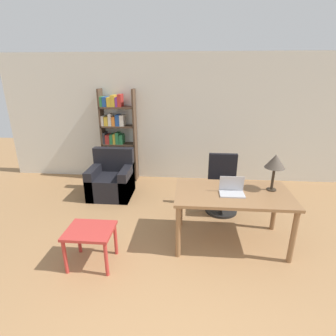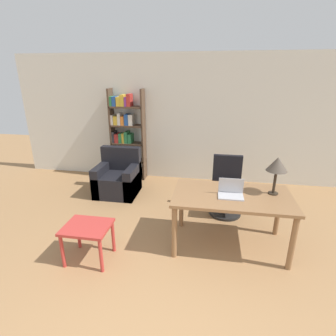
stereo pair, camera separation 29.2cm
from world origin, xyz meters
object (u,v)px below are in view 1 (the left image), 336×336
at_px(table_lamp, 275,162).
at_px(bookshelf, 117,141).
at_px(desk, 232,199).
at_px(office_chair, 222,187).
at_px(armchair, 112,181).
at_px(side_table_blue, 90,235).
at_px(laptop, 232,190).

distance_m(table_lamp, bookshelf, 3.46).
distance_m(desk, table_lamp, 0.75).
xyz_separation_m(office_chair, armchair, (-2.09, 0.42, -0.13)).
relative_size(side_table_blue, armchair, 0.63).
xyz_separation_m(laptop, table_lamp, (0.56, 0.16, 0.35)).
xyz_separation_m(office_chair, bookshelf, (-2.17, 1.29, 0.46)).
relative_size(desk, bookshelf, 0.78).
bearing_deg(office_chair, laptop, -90.62).
distance_m(table_lamp, office_chair, 1.24).
xyz_separation_m(desk, bookshelf, (-2.19, 2.24, 0.22)).
distance_m(laptop, armchair, 2.57).
bearing_deg(laptop, bookshelf, 133.38).
height_order(laptop, table_lamp, table_lamp).
xyz_separation_m(laptop, side_table_blue, (-1.76, -0.56, -0.42)).
height_order(office_chair, side_table_blue, office_chair).
relative_size(table_lamp, side_table_blue, 0.89).
xyz_separation_m(side_table_blue, bookshelf, (-0.40, 2.85, 0.49)).
xyz_separation_m(table_lamp, bookshelf, (-2.72, 2.12, -0.28)).
bearing_deg(side_table_blue, armchair, 99.05).
bearing_deg(office_chair, bookshelf, 149.25).
relative_size(office_chair, armchair, 1.10).
relative_size(laptop, office_chair, 0.32).
height_order(laptop, armchair, laptop).
bearing_deg(armchair, table_lamp, -25.34).
bearing_deg(desk, bookshelf, 134.24).
bearing_deg(table_lamp, office_chair, 123.53).
relative_size(desk, laptop, 4.82).
height_order(table_lamp, office_chair, table_lamp).
height_order(office_chair, armchair, office_chair).
distance_m(office_chair, side_table_blue, 2.36).
relative_size(laptop, armchair, 0.36).
height_order(side_table_blue, bookshelf, bookshelf).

